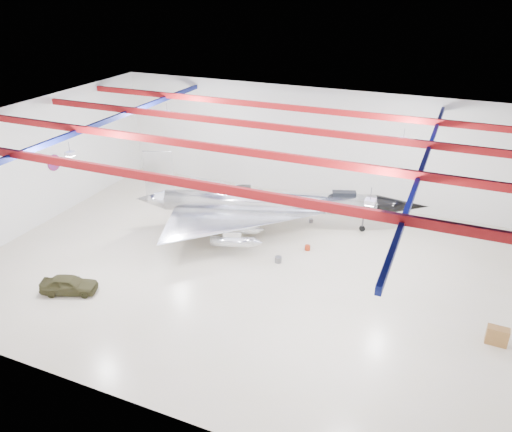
% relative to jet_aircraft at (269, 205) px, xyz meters
% --- Properties ---
extents(floor, '(40.00, 40.00, 0.00)m').
position_rel_jet_aircraft_xyz_m(floor, '(0.64, -6.56, -2.29)').
color(floor, beige).
rests_on(floor, ground).
extents(wall_back, '(40.00, 0.00, 40.00)m').
position_rel_jet_aircraft_xyz_m(wall_back, '(0.64, 8.44, 3.21)').
color(wall_back, silver).
rests_on(wall_back, floor).
extents(wall_left, '(0.00, 30.00, 30.00)m').
position_rel_jet_aircraft_xyz_m(wall_left, '(-19.36, -6.56, 3.21)').
color(wall_left, silver).
rests_on(wall_left, floor).
extents(ceiling, '(40.00, 40.00, 0.00)m').
position_rel_jet_aircraft_xyz_m(ceiling, '(0.64, -6.56, 8.71)').
color(ceiling, '#0A0F38').
rests_on(ceiling, wall_back).
extents(ceiling_structure, '(39.50, 29.50, 1.08)m').
position_rel_jet_aircraft_xyz_m(ceiling_structure, '(0.64, -6.56, 8.03)').
color(ceiling_structure, maroon).
rests_on(ceiling_structure, ceiling).
extents(wall_roundel, '(0.10, 1.50, 1.50)m').
position_rel_jet_aircraft_xyz_m(wall_roundel, '(-19.30, -4.56, 2.71)').
color(wall_roundel, '#B21414').
rests_on(wall_roundel, wall_left).
extents(jet_aircraft, '(24.73, 18.60, 6.98)m').
position_rel_jet_aircraft_xyz_m(jet_aircraft, '(0.00, 0.00, 0.00)').
color(jet_aircraft, silver).
rests_on(jet_aircraft, floor).
extents(jeep, '(4.26, 2.95, 1.35)m').
position_rel_jet_aircraft_xyz_m(jeep, '(-9.34, -14.80, -1.62)').
color(jeep, '#39371C').
rests_on(jeep, floor).
extents(desk, '(1.29, 0.67, 1.17)m').
position_rel_jet_aircraft_xyz_m(desk, '(18.56, -8.90, -1.71)').
color(desk, brown).
rests_on(desk, floor).
extents(crate_ply, '(0.45, 0.36, 0.31)m').
position_rel_jet_aircraft_xyz_m(crate_ply, '(-6.45, -2.06, -2.13)').
color(crate_ply, olive).
rests_on(crate_ply, floor).
extents(toolbox_red, '(0.52, 0.43, 0.34)m').
position_rel_jet_aircraft_xyz_m(toolbox_red, '(-3.61, 2.39, -2.12)').
color(toolbox_red, '#9F2A0F').
rests_on(toolbox_red, floor).
extents(engine_drum, '(0.61, 0.61, 0.48)m').
position_rel_jet_aircraft_xyz_m(engine_drum, '(2.85, -5.11, -2.05)').
color(engine_drum, '#59595B').
rests_on(engine_drum, floor).
extents(crate_small, '(0.40, 0.35, 0.24)m').
position_rel_jet_aircraft_xyz_m(crate_small, '(-8.71, 1.12, -2.17)').
color(crate_small, '#59595B').
rests_on(crate_small, floor).
extents(tool_chest, '(0.55, 0.55, 0.41)m').
position_rel_jet_aircraft_xyz_m(tool_chest, '(4.39, -2.35, -2.09)').
color(tool_chest, '#9F2A0F').
rests_on(tool_chest, floor).
extents(spares_box, '(0.41, 0.41, 0.34)m').
position_rel_jet_aircraft_xyz_m(spares_box, '(3.14, 2.60, -2.12)').
color(spares_box, '#59595B').
rests_on(spares_box, floor).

